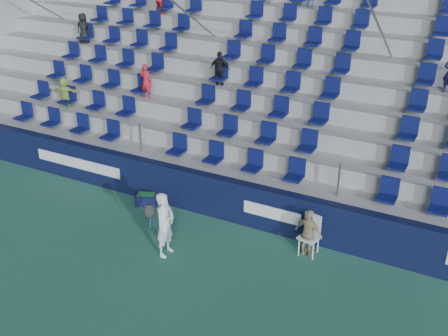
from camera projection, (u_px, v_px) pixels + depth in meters
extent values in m
plane|color=#2D6950|center=(160.00, 278.00, 13.01)|extent=(70.00, 70.00, 0.00)
cube|color=black|center=(224.00, 198.00, 15.27)|extent=(24.00, 0.30, 1.20)
cube|color=white|center=(78.00, 163.00, 17.25)|extent=(3.20, 0.02, 0.34)
cube|color=white|center=(272.00, 213.00, 14.50)|extent=(1.60, 0.02, 0.34)
cube|color=#9C9C97|center=(233.00, 189.00, 15.73)|extent=(24.00, 0.85, 1.20)
cube|color=#9C9C97|center=(246.00, 170.00, 16.30)|extent=(24.00, 0.85, 1.70)
cube|color=#9C9C97|center=(259.00, 152.00, 16.87)|extent=(24.00, 0.85, 2.20)
cube|color=#9C9C97|center=(271.00, 135.00, 17.44)|extent=(24.00, 0.85, 2.70)
cube|color=#9C9C97|center=(281.00, 119.00, 18.01)|extent=(24.00, 0.85, 3.20)
cube|color=#9C9C97|center=(292.00, 104.00, 18.58)|extent=(24.00, 0.85, 3.70)
cube|color=#9C9C97|center=(301.00, 90.00, 19.15)|extent=(24.00, 0.85, 4.20)
cube|color=#9C9C97|center=(310.00, 76.00, 19.73)|extent=(24.00, 0.85, 4.70)
cube|color=#9C9C97|center=(319.00, 64.00, 20.30)|extent=(24.00, 0.85, 5.20)
cube|color=#9C9C97|center=(326.00, 46.00, 20.62)|extent=(24.00, 0.50, 6.20)
cube|color=#9C9C97|center=(10.00, 47.00, 22.60)|extent=(0.30, 7.65, 5.20)
cube|color=#0B1146|center=(233.00, 159.00, 15.32)|extent=(16.05, 0.50, 0.70)
cube|color=#0B1146|center=(247.00, 132.00, 15.78)|extent=(16.05, 0.50, 0.70)
cube|color=#0B1146|center=(260.00, 106.00, 16.25)|extent=(16.05, 0.50, 0.70)
cube|color=#0B1146|center=(273.00, 82.00, 16.71)|extent=(16.05, 0.50, 0.70)
cube|color=#0B1146|center=(284.00, 59.00, 17.18)|extent=(16.05, 0.50, 0.70)
cube|color=#0B1146|center=(295.00, 37.00, 17.64)|extent=(16.05, 0.50, 0.70)
cube|color=#0B1146|center=(306.00, 17.00, 18.10)|extent=(16.05, 0.50, 0.70)
cylinder|color=gray|center=(199.00, 23.00, 18.10)|extent=(0.06, 7.68, 4.55)
cylinder|color=gray|center=(386.00, 43.00, 15.56)|extent=(0.06, 7.68, 4.55)
cylinder|color=gray|center=(42.00, 7.00, 20.98)|extent=(0.06, 7.68, 4.55)
imported|color=#A7CF53|center=(65.00, 93.00, 18.49)|extent=(1.00, 0.58, 1.02)
imported|color=red|center=(146.00, 81.00, 17.80)|extent=(0.41, 0.27, 1.10)
imported|color=black|center=(83.00, 28.00, 20.38)|extent=(0.60, 0.47, 1.09)
imported|color=black|center=(220.00, 69.00, 17.34)|extent=(0.67, 0.43, 1.07)
imported|color=silver|center=(165.00, 224.00, 13.56)|extent=(0.41, 0.62, 1.68)
cylinder|color=navy|center=(150.00, 222.00, 13.41)|extent=(0.03, 0.03, 0.28)
torus|color=black|center=(149.00, 211.00, 13.28)|extent=(0.30, 0.17, 0.28)
plane|color=#262626|center=(149.00, 211.00, 13.28)|extent=(0.30, 0.16, 0.29)
sphere|color=#C8E134|center=(169.00, 221.00, 13.17)|extent=(0.07, 0.07, 0.07)
sphere|color=#C8E134|center=(170.00, 218.00, 13.21)|extent=(0.07, 0.07, 0.07)
cube|color=white|center=(309.00, 238.00, 13.70)|extent=(0.54, 0.54, 0.04)
cube|color=white|center=(313.00, 224.00, 13.76)|extent=(0.45, 0.14, 0.56)
cylinder|color=white|center=(299.00, 248.00, 13.74)|extent=(0.03, 0.03, 0.45)
cylinder|color=white|center=(313.00, 252.00, 13.59)|extent=(0.03, 0.03, 0.45)
cylinder|color=white|center=(304.00, 241.00, 14.03)|extent=(0.03, 0.03, 0.45)
cylinder|color=white|center=(318.00, 244.00, 13.88)|extent=(0.03, 0.03, 0.45)
imported|color=tan|center=(309.00, 233.00, 13.60)|extent=(0.78, 0.44, 1.25)
cube|color=black|center=(147.00, 199.00, 16.10)|extent=(0.71, 0.59, 0.33)
cube|color=#1E662D|center=(146.00, 197.00, 16.07)|extent=(0.57, 0.45, 0.20)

